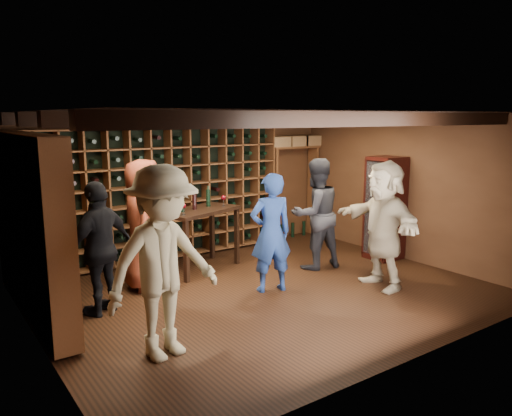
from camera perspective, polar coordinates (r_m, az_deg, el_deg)
ground at (r=7.19m, az=1.04°, el=-9.51°), size 6.00×6.00×0.00m
room_shell at (r=6.81m, az=0.85°, el=10.16°), size 6.00×6.00×6.00m
wine_rack_back at (r=8.63m, az=-10.96°, el=1.54°), size 4.65×0.30×2.20m
wine_rack_left at (r=6.52m, az=-24.10°, el=-2.00°), size 0.30×2.65×2.20m
crate_shelf at (r=10.11m, az=4.37°, el=5.36°), size 1.20×0.32×2.07m
display_cabinet at (r=8.92m, az=14.52°, el=-0.23°), size 0.55×0.50×1.75m
man_blue_shirt at (r=7.00m, az=1.71°, el=-2.86°), size 0.70×0.54×1.69m
man_grey_suit at (r=8.12m, az=6.83°, el=-0.68°), size 0.95×0.79×1.80m
guest_red_floral at (r=7.26m, az=-12.67°, el=-1.88°), size 0.89×1.07×1.87m
guest_woman_black at (r=6.50m, az=-17.33°, el=-4.40°), size 1.06×0.81×1.68m
guest_khaki at (r=5.14m, az=-10.56°, el=-6.21°), size 1.39×0.94×1.99m
guest_beige at (r=7.39m, az=14.36°, el=-1.83°), size 0.88×1.79×1.85m
tasting_table at (r=8.03m, az=-6.46°, el=-1.04°), size 1.46×1.05×1.28m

